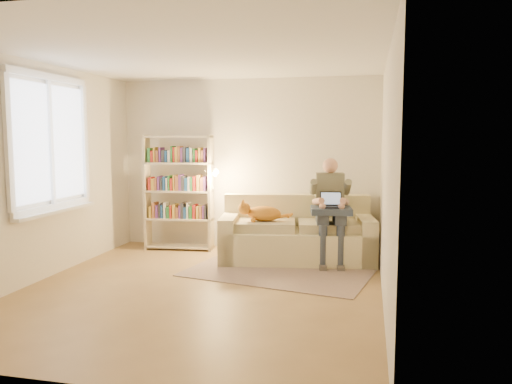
% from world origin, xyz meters
% --- Properties ---
extents(floor, '(4.50, 4.50, 0.00)m').
position_xyz_m(floor, '(0.00, 0.00, 0.00)').
color(floor, olive).
rests_on(floor, ground).
extents(ceiling, '(4.00, 4.50, 0.02)m').
position_xyz_m(ceiling, '(0.00, 0.00, 2.60)').
color(ceiling, white).
rests_on(ceiling, wall_back).
extents(wall_left, '(0.02, 4.50, 2.60)m').
position_xyz_m(wall_left, '(-2.00, 0.00, 1.30)').
color(wall_left, silver).
rests_on(wall_left, floor).
extents(wall_right, '(0.02, 4.50, 2.60)m').
position_xyz_m(wall_right, '(2.00, 0.00, 1.30)').
color(wall_right, silver).
rests_on(wall_right, floor).
extents(wall_back, '(4.00, 0.02, 2.60)m').
position_xyz_m(wall_back, '(0.00, 2.25, 1.30)').
color(wall_back, silver).
rests_on(wall_back, floor).
extents(wall_front, '(4.00, 0.02, 2.60)m').
position_xyz_m(wall_front, '(0.00, -2.25, 1.30)').
color(wall_front, silver).
rests_on(wall_front, floor).
extents(window, '(0.12, 1.52, 1.69)m').
position_xyz_m(window, '(-1.95, 0.20, 1.38)').
color(window, white).
rests_on(window, wall_left).
extents(sofa, '(2.21, 1.25, 0.89)m').
position_xyz_m(sofa, '(0.86, 1.64, 0.32)').
color(sofa, beige).
rests_on(sofa, floor).
extents(person, '(0.46, 0.66, 1.43)m').
position_xyz_m(person, '(1.33, 1.56, 0.82)').
color(person, slate).
rests_on(person, sofa).
extents(cat, '(0.70, 0.32, 0.26)m').
position_xyz_m(cat, '(0.38, 1.43, 0.68)').
color(cat, orange).
rests_on(cat, sofa).
extents(blanket, '(0.59, 0.51, 0.09)m').
position_xyz_m(blanket, '(1.33, 1.43, 0.75)').
color(blanket, '#2A374A').
rests_on(blanket, person).
extents(laptop, '(0.32, 0.29, 0.24)m').
position_xyz_m(laptop, '(1.33, 1.44, 0.84)').
color(laptop, black).
rests_on(laptop, blanket).
extents(bookshelf, '(1.18, 0.36, 1.75)m').
position_xyz_m(bookshelf, '(-0.99, 1.90, 0.97)').
color(bookshelf, beige).
rests_on(bookshelf, floor).
extents(rug, '(2.48, 1.76, 0.01)m').
position_xyz_m(rug, '(0.72, 0.89, 0.01)').
color(rug, gray).
rests_on(rug, floor).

